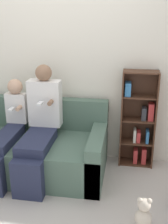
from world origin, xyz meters
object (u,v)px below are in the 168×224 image
(child_seated, at_px, (8,131))
(bookshelf, at_px, (139,121))
(adult_seated, at_px, (40,124))
(couch, at_px, (33,150))
(teddy_bear, at_px, (144,214))

(child_seated, height_order, bookshelf, bookshelf)
(adult_seated, distance_m, bookshelf, 1.23)
(bookshelf, bearing_deg, couch, -163.52)
(teddy_bear, bearing_deg, bookshelf, 92.22)
(bookshelf, bearing_deg, child_seated, -162.07)
(bookshelf, bearing_deg, teddy_bear, -87.78)
(child_seated, distance_m, teddy_bear, 1.77)
(couch, height_order, child_seated, child_seated)
(couch, relative_size, teddy_bear, 5.61)
(couch, distance_m, bookshelf, 1.37)
(adult_seated, relative_size, bookshelf, 1.06)
(teddy_bear, bearing_deg, child_seated, 156.33)
(adult_seated, bearing_deg, child_seated, -172.20)
(adult_seated, xyz_separation_m, teddy_bear, (1.19, -0.74, -0.50))
(child_seated, relative_size, bookshelf, 0.90)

